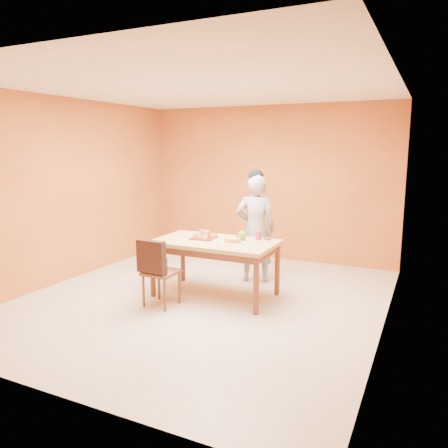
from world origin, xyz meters
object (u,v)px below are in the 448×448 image
at_px(red_dinner_plate, 208,234).
at_px(magenta_glass, 258,235).
at_px(person, 255,229).
at_px(checker_tin, 268,239).
at_px(egg_ornament, 242,236).
at_px(dining_table, 215,248).
at_px(pastry_platter, 204,238).
at_px(dining_chair, 160,271).
at_px(sponge_cake, 233,240).

xyz_separation_m(red_dinner_plate, magenta_glass, (0.78, -0.05, 0.05)).
xyz_separation_m(person, red_dinner_plate, (-0.53, -0.49, -0.03)).
bearing_deg(checker_tin, magenta_glass, -158.66).
height_order(person, egg_ornament, person).
bearing_deg(magenta_glass, checker_tin, 21.34).
distance_m(dining_table, checker_tin, 0.71).
height_order(person, pastry_platter, person).
relative_size(dining_chair, checker_tin, 9.58).
xyz_separation_m(egg_ornament, checker_tin, (0.29, 0.19, -0.05)).
bearing_deg(magenta_glass, dining_table, -148.25).
xyz_separation_m(red_dinner_plate, checker_tin, (0.89, 0.00, 0.01)).
relative_size(dining_chair, person, 0.55).
height_order(dining_table, person, person).
distance_m(dining_chair, pastry_platter, 0.80).
xyz_separation_m(pastry_platter, checker_tin, (0.81, 0.29, 0.00)).
bearing_deg(sponge_cake, checker_tin, 48.61).
xyz_separation_m(dining_table, dining_chair, (-0.45, -0.63, -0.21)).
bearing_deg(pastry_platter, dining_table, -16.34).
distance_m(red_dinner_plate, magenta_glass, 0.78).
bearing_deg(sponge_cake, egg_ornament, 74.29).
relative_size(person, checker_tin, 17.43).
height_order(dining_chair, red_dinner_plate, dining_chair).
distance_m(egg_ornament, magenta_glass, 0.22).
bearing_deg(sponge_cake, red_dinner_plate, 145.34).
relative_size(pastry_platter, egg_ornament, 2.31).
bearing_deg(dining_table, pastry_platter, 163.66).
bearing_deg(red_dinner_plate, dining_table, -50.81).
xyz_separation_m(dining_chair, checker_tin, (1.06, 0.98, 0.32)).
distance_m(egg_ornament, checker_tin, 0.35).
bearing_deg(egg_ornament, checker_tin, 22.13).
xyz_separation_m(sponge_cake, checker_tin, (0.34, 0.38, -0.02)).
relative_size(egg_ornament, magenta_glass, 1.18).
bearing_deg(magenta_glass, person, 115.00).
height_order(dining_table, dining_chair, dining_chair).
relative_size(red_dinner_plate, sponge_cake, 1.18).
distance_m(person, egg_ornament, 0.69).
height_order(dining_table, red_dinner_plate, red_dinner_plate).
height_order(egg_ornament, magenta_glass, egg_ornament).
bearing_deg(person, dining_chair, 44.50).
xyz_separation_m(dining_table, magenta_glass, (0.49, 0.30, 0.15)).
distance_m(dining_table, sponge_cake, 0.30).
height_order(magenta_glass, checker_tin, magenta_glass).
bearing_deg(egg_ornament, person, 84.86).
bearing_deg(egg_ornament, red_dinner_plate, 150.29).
bearing_deg(pastry_platter, magenta_glass, 19.36).
relative_size(dining_chair, magenta_glass, 7.68).
bearing_deg(dining_chair, pastry_platter, 72.44).
height_order(person, magenta_glass, person).
height_order(pastry_platter, checker_tin, checker_tin).
distance_m(pastry_platter, sponge_cake, 0.48).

